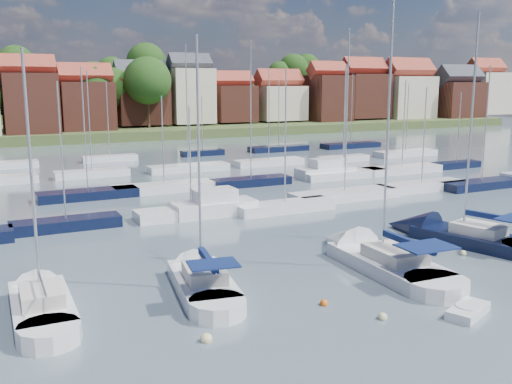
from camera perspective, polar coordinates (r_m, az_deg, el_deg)
ground at (r=67.96m, az=-6.35°, el=1.60°), size 260.00×260.00×0.00m
sailboat_left at (r=31.71m, az=-5.76°, el=-8.58°), size 4.43×10.86×14.39m
sailboat_centre at (r=35.96m, az=11.38°, el=-6.39°), size 3.93×13.09×17.55m
sailboat_navy at (r=42.41m, az=18.82°, el=-4.10°), size 6.46×12.49×16.71m
sailboat_far at (r=30.39m, az=-20.79°, el=-10.18°), size 2.80×10.17×13.50m
tender at (r=29.47m, az=20.44°, el=-11.08°), size 2.91×2.16×0.57m
buoy_a at (r=25.30m, az=-4.98°, el=-14.67°), size 0.54×0.54×0.54m
buoy_b at (r=27.98m, az=12.54°, el=-12.31°), size 0.43×0.43×0.43m
buoy_c at (r=29.11m, az=6.81°, el=-11.17°), size 0.42×0.42×0.42m
buoy_e at (r=43.42m, az=16.67°, el=-4.11°), size 0.41×0.41×0.41m
buoy_g at (r=39.16m, az=20.01°, el=-5.94°), size 0.41×0.41×0.41m
marina_field at (r=64.11m, az=-3.27°, el=1.48°), size 79.62×41.41×15.93m
far_shore_town at (r=157.92m, az=-17.22°, el=8.13°), size 212.46×90.00×22.27m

